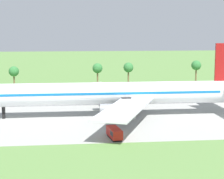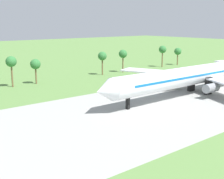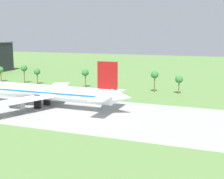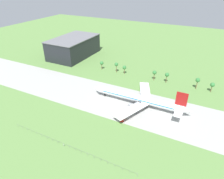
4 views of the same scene
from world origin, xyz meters
The scene contains 8 objects.
ground_plane centered at (0.00, 0.00, 0.00)m, with size 600.00×600.00×0.00m, color #5B8442.
taxiway_strip centered at (0.00, 0.00, 0.01)m, with size 320.00×44.00×0.02m.
jet_airliner centered at (19.62, 2.38, 5.71)m, with size 75.29×56.76×18.20m.
baggage_tug centered at (16.13, -19.17, 1.19)m, with size 2.83×6.11×2.19m.
perimeter_fence centered at (0.00, -55.00, 1.45)m, with size 80.10×0.10×2.10m.
no_stopping_sign centered at (-3.40, -55.31, 1.05)m, with size 0.44×0.08×1.68m.
terminal_building centered at (-85.67, 67.42, 10.89)m, with size 36.72×61.20×21.75m.
palm_tree_row centered at (13.93, 47.06, 7.49)m, with size 105.96×3.60×10.39m.
Camera 4 is at (57.09, -115.67, 82.66)m, focal length 32.00 mm.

